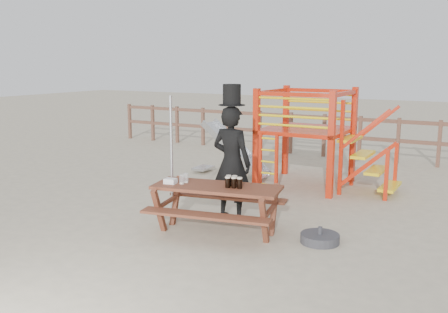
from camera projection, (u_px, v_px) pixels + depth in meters
ground at (213, 231)px, 7.88m from camera, size 60.00×60.00×0.00m
back_fence at (342, 132)px, 13.74m from camera, size 15.09×0.09×1.20m
playground_fort at (303, 136)px, 10.69m from camera, size 4.71×1.84×2.10m
picnic_table at (217, 203)px, 7.71m from camera, size 2.18×1.70×0.76m
man_with_hat at (232, 160)px, 8.32m from camera, size 0.73×0.50×2.28m
metal_pole at (172, 159)px, 8.21m from camera, size 0.05×0.05×2.10m
parasol_base at (320, 238)px, 7.36m from camera, size 0.58×0.58×0.24m
paper_bag at (170, 181)px, 7.79m from camera, size 0.20×0.16×0.08m
stout_pints at (233, 182)px, 7.54m from camera, size 0.29×0.19×0.17m
empty_glasses at (184, 179)px, 7.80m from camera, size 0.09×0.18×0.15m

